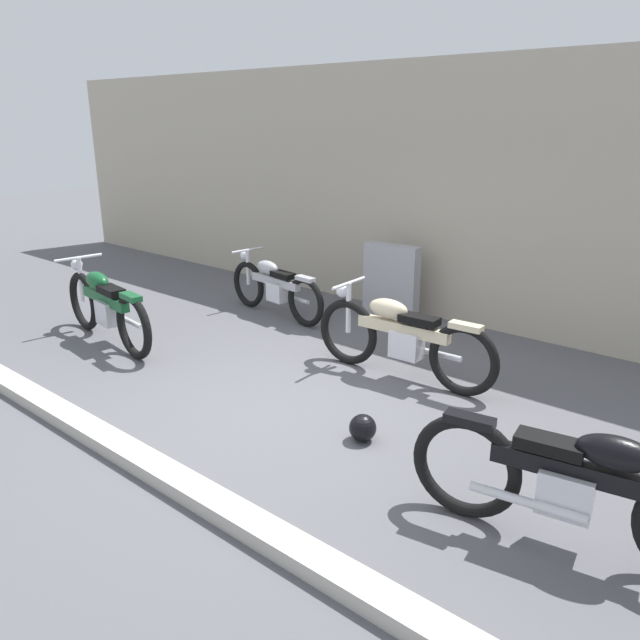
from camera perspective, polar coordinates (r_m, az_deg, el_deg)
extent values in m
plane|color=#56565B|center=(6.13, -3.82, -8.15)|extent=(40.00, 40.00, 0.00)
cube|color=#B2A893|center=(8.61, 13.67, 11.13)|extent=(18.00, 0.30, 3.47)
cube|color=#B7B2A8|center=(5.27, -15.48, -12.80)|extent=(18.00, 0.24, 0.12)
cube|color=#9E9EA3|center=(8.63, 6.58, 3.42)|extent=(0.81, 0.27, 1.07)
sphere|color=black|center=(5.52, 3.97, -9.91)|extent=(0.24, 0.24, 0.24)
torus|color=black|center=(7.07, 2.61, -1.12)|extent=(0.77, 0.14, 0.77)
torus|color=black|center=(6.42, 13.10, -3.62)|extent=(0.77, 0.14, 0.77)
cube|color=silver|center=(6.68, 7.99, -2.24)|extent=(0.35, 0.23, 0.29)
cube|color=beige|center=(6.65, 7.66, -0.79)|extent=(1.08, 0.16, 0.13)
ellipsoid|color=beige|center=(6.68, 6.33, 1.06)|extent=(0.47, 0.23, 0.21)
cube|color=black|center=(6.52, 9.15, 0.02)|extent=(0.43, 0.21, 0.08)
cube|color=beige|center=(6.30, 13.33, -0.60)|extent=(0.34, 0.14, 0.06)
cylinder|color=silver|center=(6.98, 2.64, 1.13)|extent=(0.06, 0.06, 0.58)
cylinder|color=silver|center=(6.90, 2.68, 3.43)|extent=(0.07, 0.61, 0.04)
sphere|color=silver|center=(6.97, 2.09, 2.70)|extent=(0.15, 0.15, 0.15)
cylinder|color=silver|center=(6.72, 10.06, -2.90)|extent=(0.74, 0.10, 0.06)
torus|color=black|center=(8.81, -20.99, 1.64)|extent=(0.79, 0.20, 0.78)
torus|color=black|center=(7.53, -16.83, -0.61)|extent=(0.79, 0.20, 0.78)
cube|color=silver|center=(8.11, -18.93, 0.66)|extent=(0.37, 0.26, 0.30)
cube|color=#145128|center=(8.11, -19.21, 1.90)|extent=(1.11, 0.25, 0.13)
ellipsoid|color=#145128|center=(8.24, -19.89, 3.46)|extent=(0.50, 0.27, 0.21)
cube|color=black|center=(7.91, -18.75, 2.59)|extent=(0.45, 0.25, 0.09)
cube|color=#145128|center=(7.43, -17.08, 2.05)|extent=(0.36, 0.17, 0.06)
cylinder|color=silver|center=(8.74, -21.21, 3.50)|extent=(0.06, 0.06, 0.59)
cylinder|color=silver|center=(8.68, -21.43, 5.38)|extent=(0.12, 0.62, 0.04)
sphere|color=silver|center=(8.78, -21.55, 4.78)|extent=(0.15, 0.15, 0.15)
cylinder|color=silver|center=(7.99, -17.41, 0.00)|extent=(0.75, 0.16, 0.06)
torus|color=black|center=(4.56, 13.30, -13.04)|extent=(0.78, 0.22, 0.78)
cube|color=silver|center=(4.44, 21.78, -14.56)|extent=(0.37, 0.27, 0.30)
cube|color=black|center=(4.35, 22.76, -12.78)|extent=(1.10, 0.28, 0.13)
ellipsoid|color=black|center=(4.24, 25.67, -11.00)|extent=(0.50, 0.29, 0.21)
cube|color=black|center=(4.30, 20.43, -10.71)|extent=(0.45, 0.26, 0.09)
cube|color=black|center=(4.38, 13.65, -8.97)|extent=(0.36, 0.18, 0.06)
cylinder|color=silver|center=(4.39, 18.53, -15.66)|extent=(0.75, 0.18, 0.06)
torus|color=black|center=(9.31, -6.62, 3.30)|extent=(0.70, 0.16, 0.69)
torus|color=black|center=(8.36, -1.35, 1.68)|extent=(0.70, 0.16, 0.69)
cube|color=silver|center=(8.78, -3.93, 2.60)|extent=(0.32, 0.22, 0.27)
cube|color=#ADADB2|center=(8.78, -4.15, 3.61)|extent=(0.98, 0.20, 0.11)
ellipsoid|color=#ADADB2|center=(8.87, -4.88, 4.87)|extent=(0.44, 0.24, 0.19)
cube|color=black|center=(8.62, -3.45, 4.20)|extent=(0.40, 0.21, 0.08)
cube|color=#ADADB2|center=(8.27, -1.37, 3.82)|extent=(0.31, 0.15, 0.06)
cylinder|color=silver|center=(9.25, -6.68, 4.86)|extent=(0.05, 0.05, 0.52)
cylinder|color=silver|center=(9.20, -6.74, 6.44)|extent=(0.10, 0.55, 0.03)
sphere|color=silver|center=(9.27, -7.00, 5.93)|extent=(0.13, 0.13, 0.13)
cylinder|color=silver|center=(8.73, -2.56, 2.07)|extent=(0.67, 0.13, 0.06)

